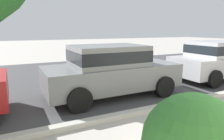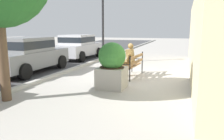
# 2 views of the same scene
# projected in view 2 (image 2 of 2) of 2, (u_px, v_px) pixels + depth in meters

# --- Properties ---
(ground_plane) EXTENTS (80.00, 80.00, 0.00)m
(ground_plane) POSITION_uv_depth(u_px,v_px,m) (128.00, 78.00, 8.83)
(ground_plane) COLOR #ADA8A0
(curb_stone) EXTENTS (60.00, 0.20, 0.12)m
(curb_stone) POSITION_uv_depth(u_px,v_px,m) (64.00, 72.00, 9.72)
(curb_stone) COLOR #B2AFA8
(curb_stone) RESTS_ON ground
(building_wall_behind) EXTENTS (12.00, 0.50, 3.18)m
(building_wall_behind) POSITION_uv_depth(u_px,v_px,m) (198.00, 37.00, 9.13)
(building_wall_behind) COLOR #C6B78C
(building_wall_behind) RESTS_ON ground
(park_bench) EXTENTS (1.83, 0.66, 0.95)m
(park_bench) POSITION_uv_depth(u_px,v_px,m) (133.00, 63.00, 8.92)
(park_bench) COLOR olive
(park_bench) RESTS_ON ground
(bronze_statue_seated) EXTENTS (0.68, 0.77, 1.37)m
(bronze_statue_seated) POSITION_uv_depth(u_px,v_px,m) (127.00, 61.00, 8.84)
(bronze_statue_seated) COLOR olive
(bronze_statue_seated) RESTS_ON ground
(concrete_planter) EXTENTS (0.89, 0.89, 1.50)m
(concrete_planter) POSITION_uv_depth(u_px,v_px,m) (112.00, 66.00, 7.16)
(concrete_planter) COLOR #A8A399
(concrete_planter) RESTS_ON ground
(parked_car_grey) EXTENTS (4.11, 1.94, 1.56)m
(parked_car_grey) POSITION_uv_depth(u_px,v_px,m) (28.00, 54.00, 9.75)
(parked_car_grey) COLOR slate
(parked_car_grey) RESTS_ON ground
(parked_car_silver) EXTENTS (4.11, 1.94, 1.56)m
(parked_car_silver) POSITION_uv_depth(u_px,v_px,m) (78.00, 46.00, 14.30)
(parked_car_silver) COLOR #B7B7BC
(parked_car_silver) RESTS_ON ground
(lamp_post) EXTENTS (0.32, 0.32, 3.90)m
(lamp_post) POSITION_uv_depth(u_px,v_px,m) (103.00, 17.00, 12.24)
(lamp_post) COLOR black
(lamp_post) RESTS_ON ground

